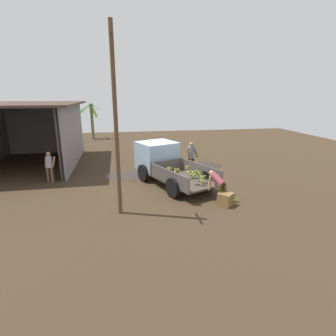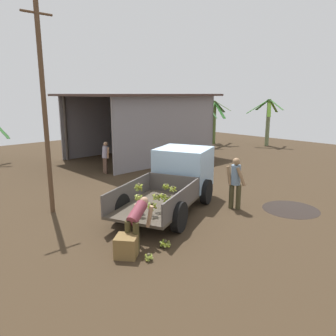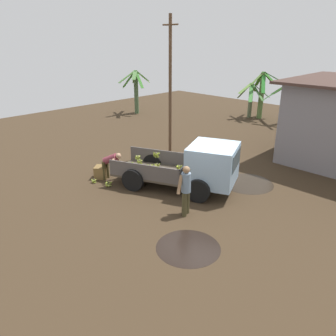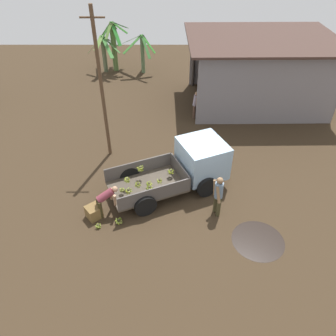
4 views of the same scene
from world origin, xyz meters
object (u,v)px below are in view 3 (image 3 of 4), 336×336
at_px(utility_pole, 170,88).
at_px(person_foreground_visitor, 186,188).
at_px(person_worker_loading, 110,163).
at_px(banana_bunch_on_ground_1, 109,184).
at_px(banana_bunch_on_ground_0, 94,181).
at_px(wooden_crate_0, 101,172).
at_px(cargo_truck, 201,166).
at_px(person_bystander_near_shed, 283,142).

relative_size(utility_pole, person_foreground_visitor, 3.74).
distance_m(person_worker_loading, banana_bunch_on_ground_1, 0.93).
xyz_separation_m(banana_bunch_on_ground_0, wooden_crate_0, (-0.23, 0.53, 0.15)).
distance_m(cargo_truck, utility_pole, 4.83).
relative_size(banana_bunch_on_ground_0, banana_bunch_on_ground_1, 0.75).
height_order(person_worker_loading, banana_bunch_on_ground_0, person_worker_loading).
distance_m(cargo_truck, person_worker_loading, 3.73).
relative_size(cargo_truck, person_foreground_visitor, 2.91).
bearing_deg(person_foreground_visitor, utility_pole, -59.77).
xyz_separation_m(cargo_truck, person_bystander_near_shed, (0.52, 5.49, -0.15)).
relative_size(cargo_truck, person_bystander_near_shed, 3.30).
bearing_deg(banana_bunch_on_ground_1, wooden_crate_0, 161.36).
distance_m(cargo_truck, person_bystander_near_shed, 5.52).
height_order(cargo_truck, utility_pole, utility_pole).
relative_size(cargo_truck, person_worker_loading, 4.17).
bearing_deg(utility_pole, person_worker_loading, -83.71).
relative_size(person_foreground_visitor, person_bystander_near_shed, 1.13).
bearing_deg(cargo_truck, banana_bunch_on_ground_1, -163.92).
bearing_deg(person_foreground_visitor, person_worker_loading, -18.88).
height_order(utility_pole, person_bystander_near_shed, utility_pole).
bearing_deg(wooden_crate_0, person_bystander_near_shed, 60.50).
relative_size(utility_pole, person_worker_loading, 5.35).
bearing_deg(banana_bunch_on_ground_0, wooden_crate_0, 113.61).
xyz_separation_m(utility_pole, person_foreground_visitor, (4.52, -3.87, -2.35)).
bearing_deg(person_bystander_near_shed, banana_bunch_on_ground_0, -100.31).
height_order(cargo_truck, person_bystander_near_shed, cargo_truck).
height_order(person_bystander_near_shed, banana_bunch_on_ground_0, person_bystander_near_shed).
bearing_deg(banana_bunch_on_ground_0, person_bystander_near_shed, 63.46).
bearing_deg(banana_bunch_on_ground_1, person_bystander_near_shed, 67.16).
bearing_deg(cargo_truck, person_worker_loading, -174.67).
xyz_separation_m(cargo_truck, person_worker_loading, (-3.26, -1.80, -0.26)).
xyz_separation_m(person_worker_loading, person_bystander_near_shed, (3.77, 7.29, 0.11)).
xyz_separation_m(utility_pole, banana_bunch_on_ground_0, (0.21, -4.59, -3.21)).
xyz_separation_m(cargo_truck, banana_bunch_on_ground_0, (-3.47, -2.50, -0.90)).
xyz_separation_m(person_worker_loading, banana_bunch_on_ground_0, (-0.22, -0.70, -0.64)).
bearing_deg(wooden_crate_0, banana_bunch_on_ground_1, -18.64).
height_order(person_bystander_near_shed, wooden_crate_0, person_bystander_near_shed).
height_order(cargo_truck, banana_bunch_on_ground_1, cargo_truck).
relative_size(utility_pole, banana_bunch_on_ground_0, 29.42).
relative_size(person_foreground_visitor, banana_bunch_on_ground_1, 5.86).
height_order(banana_bunch_on_ground_0, wooden_crate_0, wooden_crate_0).
bearing_deg(utility_pole, banana_bunch_on_ground_0, -87.37).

